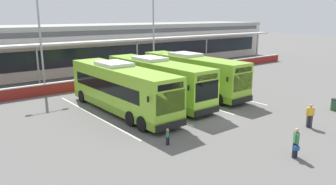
# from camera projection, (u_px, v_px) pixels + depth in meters

# --- Properties ---
(ground_plane) EXTENTS (200.00, 200.00, 0.00)m
(ground_plane) POSITION_uv_depth(u_px,v_px,m) (210.00, 118.00, 23.41)
(ground_plane) COLOR #605E5B
(terminal_building) EXTENTS (70.00, 13.00, 6.00)m
(terminal_building) POSITION_uv_depth(u_px,v_px,m) (67.00, 48.00, 43.30)
(terminal_building) COLOR beige
(terminal_building) RESTS_ON ground
(red_barrier_wall) EXTENTS (60.00, 0.40, 1.10)m
(red_barrier_wall) POSITION_uv_depth(u_px,v_px,m) (113.00, 80.00, 34.38)
(red_barrier_wall) COLOR maroon
(red_barrier_wall) RESTS_ON ground
(coach_bus_leftmost) EXTENTS (2.99, 12.17, 3.78)m
(coach_bus_leftmost) POSITION_uv_depth(u_px,v_px,m) (121.00, 89.00, 24.63)
(coach_bus_leftmost) COLOR #8CC633
(coach_bus_leftmost) RESTS_ON ground
(coach_bus_left_centre) EXTENTS (2.99, 12.17, 3.78)m
(coach_bus_left_centre) POSITION_uv_depth(u_px,v_px,m) (157.00, 81.00, 27.61)
(coach_bus_left_centre) COLOR #8CC633
(coach_bus_left_centre) RESTS_ON ground
(coach_bus_centre) EXTENTS (2.99, 12.17, 3.78)m
(coach_bus_centre) POSITION_uv_depth(u_px,v_px,m) (192.00, 75.00, 30.61)
(coach_bus_centre) COLOR #8CC633
(coach_bus_centre) RESTS_ON ground
(bay_stripe_far_west) EXTENTS (0.14, 13.00, 0.01)m
(bay_stripe_far_west) POSITION_uv_depth(u_px,v_px,m) (94.00, 115.00, 24.23)
(bay_stripe_far_west) COLOR silver
(bay_stripe_far_west) RESTS_ON ground
(bay_stripe_west) EXTENTS (0.14, 13.00, 0.01)m
(bay_stripe_west) POSITION_uv_depth(u_px,v_px,m) (140.00, 105.00, 26.74)
(bay_stripe_west) COLOR silver
(bay_stripe_west) RESTS_ON ground
(bay_stripe_mid_west) EXTENTS (0.14, 13.00, 0.01)m
(bay_stripe_mid_west) POSITION_uv_depth(u_px,v_px,m) (179.00, 98.00, 29.26)
(bay_stripe_mid_west) COLOR silver
(bay_stripe_mid_west) RESTS_ON ground
(bay_stripe_centre) EXTENTS (0.14, 13.00, 0.01)m
(bay_stripe_centre) POSITION_uv_depth(u_px,v_px,m) (212.00, 91.00, 31.78)
(bay_stripe_centre) COLOR silver
(bay_stripe_centre) RESTS_ON ground
(pedestrian_with_handbag) EXTENTS (0.58, 0.56, 1.62)m
(pedestrian_with_handbag) POSITION_uv_depth(u_px,v_px,m) (296.00, 142.00, 16.83)
(pedestrian_with_handbag) COLOR black
(pedestrian_with_handbag) RESTS_ON ground
(pedestrian_child) EXTENTS (0.28, 0.27, 1.00)m
(pedestrian_child) POSITION_uv_depth(u_px,v_px,m) (168.00, 136.00, 18.53)
(pedestrian_child) COLOR black
(pedestrian_child) RESTS_ON ground
(pedestrian_near_bin) EXTENTS (0.47, 0.42, 1.62)m
(pedestrian_near_bin) POSITION_uv_depth(u_px,v_px,m) (310.00, 115.00, 21.35)
(pedestrian_near_bin) COLOR #33333D
(pedestrian_near_bin) RESTS_ON ground
(lamp_post_west) EXTENTS (3.24, 0.28, 11.00)m
(lamp_post_west) POSITION_uv_depth(u_px,v_px,m) (39.00, 26.00, 31.19)
(lamp_post_west) COLOR #9E9EA3
(lamp_post_west) RESTS_ON ground
(lamp_post_centre) EXTENTS (3.24, 0.28, 11.00)m
(lamp_post_centre) POSITION_uv_depth(u_px,v_px,m) (153.00, 24.00, 38.40)
(lamp_post_centre) COLOR #9E9EA3
(lamp_post_centre) RESTS_ON ground
(litter_bin) EXTENTS (0.54, 0.54, 0.93)m
(litter_bin) POSITION_uv_depth(u_px,v_px,m) (334.00, 105.00, 25.29)
(litter_bin) COLOR #2D5133
(litter_bin) RESTS_ON ground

